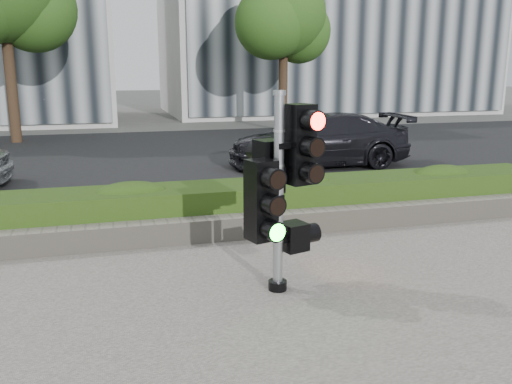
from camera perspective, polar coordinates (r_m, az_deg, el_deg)
ground at (r=6.38m, az=-0.44°, el=-10.30°), size 120.00×120.00×0.00m
road at (r=15.93m, az=-9.89°, el=3.67°), size 60.00×13.00×0.02m
curb at (r=9.27m, az=-5.53°, el=-2.50°), size 60.00×0.25×0.12m
stone_wall at (r=8.05m, az=-3.98°, el=-3.82°), size 12.00×0.32×0.34m
hedge at (r=8.62m, az=-4.87°, el=-1.54°), size 12.00×1.00×0.68m
building_right at (r=33.30m, az=7.01°, el=18.82°), size 18.00×10.00×12.00m
tree_right at (r=22.43m, az=2.86°, el=17.92°), size 4.10×3.58×6.53m
traffic_signal at (r=5.99m, az=2.46°, el=0.99°), size 0.82×0.69×2.26m
car_dark at (r=14.14m, az=6.60°, el=5.45°), size 4.77×2.12×1.36m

